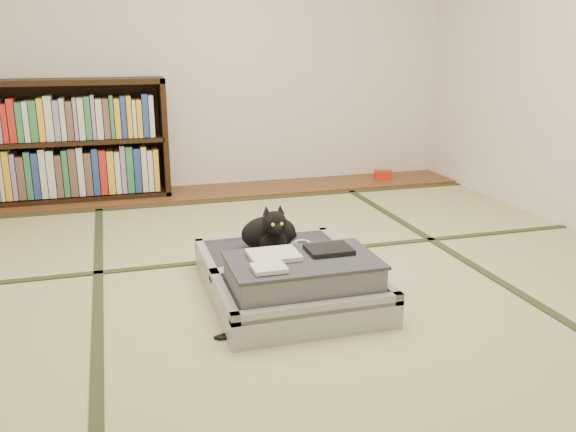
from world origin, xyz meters
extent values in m
plane|color=tan|center=(0.00, 0.00, 0.00)|extent=(4.50, 4.50, 0.00)
cube|color=brown|center=(0.00, 2.00, 0.01)|extent=(4.00, 0.50, 0.02)
cube|color=red|center=(1.43, 2.03, 0.06)|extent=(0.17, 0.13, 0.07)
plane|color=silver|center=(0.00, 2.25, 1.20)|extent=(4.00, 0.00, 4.00)
cube|color=#2D381E|center=(-1.00, 0.00, 0.00)|extent=(0.05, 4.50, 0.01)
cube|color=#2D381E|center=(1.00, 0.00, 0.00)|extent=(0.05, 4.50, 0.01)
cube|color=#2D381E|center=(0.00, 0.40, 0.00)|extent=(4.00, 0.05, 0.01)
cube|color=#2D381E|center=(0.00, 1.70, 0.00)|extent=(4.00, 0.05, 0.01)
cube|color=black|center=(-0.47, 2.07, 0.47)|extent=(0.04, 0.33, 0.92)
cube|color=black|center=(-1.16, 2.07, 0.03)|extent=(1.43, 0.33, 0.04)
cube|color=black|center=(-1.16, 2.07, 0.91)|extent=(1.43, 0.33, 0.04)
cube|color=black|center=(-1.16, 2.07, 0.47)|extent=(1.37, 0.33, 0.03)
cube|color=black|center=(-1.16, 2.22, 0.47)|extent=(1.43, 0.02, 0.92)
cube|color=gray|center=(-1.16, 2.05, 0.25)|extent=(1.29, 0.23, 0.39)
cube|color=gray|center=(-1.16, 2.05, 0.66)|extent=(1.29, 0.23, 0.35)
cube|color=#9F9EA3|center=(-0.10, -0.40, 0.07)|extent=(0.76, 0.50, 0.13)
cube|color=#2E2D35|center=(-0.10, -0.40, 0.10)|extent=(0.68, 0.42, 0.10)
cube|color=#9F9EA3|center=(-0.10, -0.63, 0.14)|extent=(0.76, 0.04, 0.05)
cube|color=#9F9EA3|center=(-0.10, -0.17, 0.14)|extent=(0.76, 0.04, 0.05)
cube|color=#9F9EA3|center=(-0.46, -0.40, 0.14)|extent=(0.04, 0.50, 0.05)
cube|color=#9F9EA3|center=(0.26, -0.40, 0.14)|extent=(0.04, 0.50, 0.05)
cube|color=#9F9EA3|center=(-0.10, 0.10, 0.07)|extent=(0.76, 0.50, 0.13)
cube|color=#2E2D35|center=(-0.10, 0.10, 0.10)|extent=(0.68, 0.42, 0.10)
cube|color=#9F9EA3|center=(-0.10, -0.13, 0.14)|extent=(0.76, 0.04, 0.05)
cube|color=#9F9EA3|center=(-0.10, 0.33, 0.14)|extent=(0.76, 0.04, 0.05)
cube|color=#9F9EA3|center=(-0.46, 0.10, 0.14)|extent=(0.04, 0.50, 0.05)
cube|color=#9F9EA3|center=(0.26, 0.10, 0.14)|extent=(0.04, 0.50, 0.05)
cylinder|color=black|center=(-0.10, -0.15, 0.14)|extent=(0.68, 0.02, 0.02)
cube|color=gray|center=(-0.10, -0.40, 0.19)|extent=(0.65, 0.39, 0.13)
cube|color=#36363D|center=(-0.10, -0.40, 0.27)|extent=(0.67, 0.41, 0.02)
cube|color=silver|center=(-0.22, -0.35, 0.29)|extent=(0.22, 0.18, 0.02)
cube|color=black|center=(0.04, -0.35, 0.29)|extent=(0.20, 0.16, 0.02)
cube|color=silver|center=(-0.28, -0.50, 0.29)|extent=(0.14, 0.12, 0.02)
cube|color=white|center=(-0.32, -0.64, 0.07)|extent=(0.06, 0.01, 0.04)
cube|color=white|center=(-0.20, -0.64, 0.06)|extent=(0.05, 0.01, 0.04)
cube|color=orange|center=(0.15, -0.64, 0.07)|extent=(0.05, 0.01, 0.04)
cube|color=#197F33|center=(0.08, -0.64, 0.09)|extent=(0.04, 0.01, 0.03)
ellipsoid|color=black|center=(-0.12, 0.12, 0.23)|extent=(0.29, 0.19, 0.18)
ellipsoid|color=black|center=(-0.12, 0.03, 0.21)|extent=(0.14, 0.10, 0.10)
ellipsoid|color=black|center=(-0.12, 0.00, 0.33)|extent=(0.13, 0.11, 0.12)
sphere|color=black|center=(-0.12, -0.05, 0.31)|extent=(0.06, 0.06, 0.06)
cone|color=black|center=(-0.16, 0.02, 0.39)|extent=(0.04, 0.05, 0.06)
cone|color=black|center=(-0.09, 0.02, 0.39)|extent=(0.04, 0.05, 0.06)
sphere|color=#A5BF33|center=(-0.15, -0.05, 0.33)|extent=(0.02, 0.02, 0.02)
sphere|color=#A5BF33|center=(-0.10, -0.05, 0.33)|extent=(0.02, 0.02, 0.02)
cylinder|color=black|center=(-0.02, 0.21, 0.17)|extent=(0.18, 0.11, 0.03)
torus|color=white|center=(0.06, 0.13, 0.15)|extent=(0.10, 0.10, 0.01)
torus|color=white|center=(0.06, 0.12, 0.16)|extent=(0.09, 0.09, 0.01)
cube|color=black|center=(-0.33, -0.54, 0.01)|extent=(0.37, 0.04, 0.01)
cube|color=black|center=(-0.44, -0.49, 0.01)|extent=(0.18, 0.09, 0.01)
cube|color=black|center=(-0.22, -0.49, 0.01)|extent=(0.14, 0.15, 0.01)
cylinder|color=black|center=(-0.33, -0.41, 0.01)|extent=(0.02, 0.07, 0.01)
camera|label=1|loc=(-0.89, -2.82, 1.21)|focal=38.00mm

